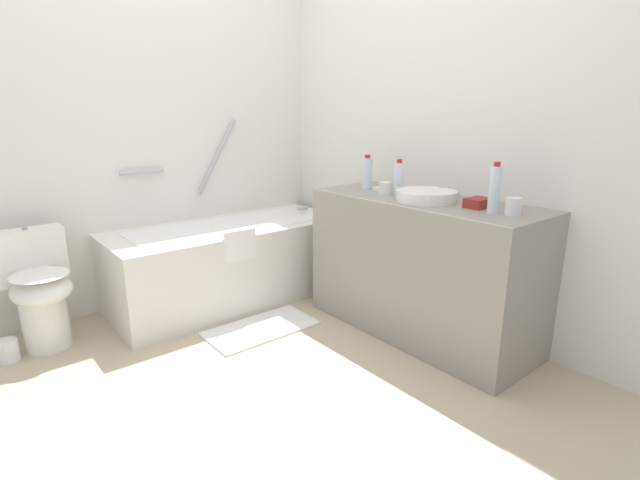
{
  "coord_description": "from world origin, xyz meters",
  "views": [
    {
      "loc": [
        -1.08,
        -1.88,
        1.32
      ],
      "look_at": [
        0.6,
        0.18,
        0.59
      ],
      "focal_mm": 26.31,
      "sensor_mm": 36.0,
      "label": 1
    }
  ],
  "objects_px": {
    "sink_basin": "(426,196)",
    "sink_faucet": "(448,192)",
    "water_bottle_2": "(399,178)",
    "soap_dish": "(381,189)",
    "amenity_basket": "(478,203)",
    "water_bottle_0": "(495,189)",
    "bath_mat": "(261,328)",
    "toilet": "(39,290)",
    "toilet_paper_roll": "(7,351)",
    "drinking_glass_1": "(513,206)",
    "drinking_glass_0": "(385,188)",
    "bathtub": "(231,260)",
    "water_bottle_1": "(367,173)"
  },
  "relations": [
    {
      "from": "sink_basin",
      "to": "sink_faucet",
      "type": "relative_size",
      "value": 2.24
    },
    {
      "from": "sink_basin",
      "to": "sink_faucet",
      "type": "height_order",
      "value": "sink_faucet"
    },
    {
      "from": "sink_faucet",
      "to": "water_bottle_2",
      "type": "xyz_separation_m",
      "value": [
        -0.15,
        0.25,
        0.07
      ]
    },
    {
      "from": "soap_dish",
      "to": "amenity_basket",
      "type": "bearing_deg",
      "value": -91.56
    },
    {
      "from": "sink_basin",
      "to": "sink_faucet",
      "type": "bearing_deg",
      "value": 0.0
    },
    {
      "from": "water_bottle_2",
      "to": "amenity_basket",
      "type": "relative_size",
      "value": 1.53
    },
    {
      "from": "water_bottle_0",
      "to": "bath_mat",
      "type": "xyz_separation_m",
      "value": [
        -0.71,
        1.09,
        -0.95
      ]
    },
    {
      "from": "water_bottle_2",
      "to": "soap_dish",
      "type": "xyz_separation_m",
      "value": [
        0.04,
        0.18,
        -0.09
      ]
    },
    {
      "from": "toilet",
      "to": "soap_dish",
      "type": "xyz_separation_m",
      "value": [
        1.87,
        -0.86,
        0.5
      ]
    },
    {
      "from": "sink_faucet",
      "to": "toilet_paper_roll",
      "type": "bearing_deg",
      "value": 150.85
    },
    {
      "from": "toilet",
      "to": "toilet_paper_roll",
      "type": "distance_m",
      "value": 0.36
    },
    {
      "from": "toilet_paper_roll",
      "to": "drinking_glass_1",
      "type": "bearing_deg",
      "value": -40.63
    },
    {
      "from": "sink_basin",
      "to": "drinking_glass_0",
      "type": "distance_m",
      "value": 0.31
    },
    {
      "from": "toilet",
      "to": "water_bottle_2",
      "type": "xyz_separation_m",
      "value": [
        1.83,
        -1.04,
        0.59
      ]
    },
    {
      "from": "sink_basin",
      "to": "drinking_glass_1",
      "type": "height_order",
      "value": "drinking_glass_1"
    },
    {
      "from": "bathtub",
      "to": "bath_mat",
      "type": "distance_m",
      "value": 0.65
    },
    {
      "from": "sink_basin",
      "to": "amenity_basket",
      "type": "height_order",
      "value": "sink_basin"
    },
    {
      "from": "water_bottle_0",
      "to": "water_bottle_1",
      "type": "relative_size",
      "value": 1.15
    },
    {
      "from": "sink_faucet",
      "to": "drinking_glass_1",
      "type": "bearing_deg",
      "value": -108.91
    },
    {
      "from": "water_bottle_1",
      "to": "drinking_glass_1",
      "type": "distance_m",
      "value": 1.05
    },
    {
      "from": "bath_mat",
      "to": "water_bottle_1",
      "type": "bearing_deg",
      "value": -9.69
    },
    {
      "from": "sink_basin",
      "to": "water_bottle_1",
      "type": "distance_m",
      "value": 0.55
    },
    {
      "from": "sink_basin",
      "to": "bath_mat",
      "type": "xyz_separation_m",
      "value": [
        -0.7,
        0.68,
        -0.86
      ]
    },
    {
      "from": "drinking_glass_1",
      "to": "water_bottle_1",
      "type": "bearing_deg",
      "value": 87.63
    },
    {
      "from": "bathtub",
      "to": "soap_dish",
      "type": "xyz_separation_m",
      "value": [
        0.67,
        -0.81,
        0.55
      ]
    },
    {
      "from": "water_bottle_1",
      "to": "toilet",
      "type": "bearing_deg",
      "value": 157.95
    },
    {
      "from": "bathtub",
      "to": "drinking_glass_0",
      "type": "distance_m",
      "value": 1.24
    },
    {
      "from": "sink_faucet",
      "to": "bathtub",
      "type": "bearing_deg",
      "value": 122.28
    },
    {
      "from": "drinking_glass_0",
      "to": "toilet_paper_roll",
      "type": "xyz_separation_m",
      "value": [
        -1.98,
        0.91,
        -0.81
      ]
    },
    {
      "from": "water_bottle_1",
      "to": "bath_mat",
      "type": "relative_size",
      "value": 0.32
    },
    {
      "from": "sink_faucet",
      "to": "drinking_glass_0",
      "type": "xyz_separation_m",
      "value": [
        -0.21,
        0.31,
        0.01
      ]
    },
    {
      "from": "drinking_glass_0",
      "to": "drinking_glass_1",
      "type": "bearing_deg",
      "value": -87.62
    },
    {
      "from": "toilet",
      "to": "drinking_glass_1",
      "type": "distance_m",
      "value": 2.61
    },
    {
      "from": "water_bottle_1",
      "to": "bath_mat",
      "type": "bearing_deg",
      "value": 170.31
    },
    {
      "from": "toilet",
      "to": "drinking_glass_1",
      "type": "bearing_deg",
      "value": 42.94
    },
    {
      "from": "drinking_glass_1",
      "to": "amenity_basket",
      "type": "bearing_deg",
      "value": 79.62
    },
    {
      "from": "bathtub",
      "to": "sink_faucet",
      "type": "height_order",
      "value": "bathtub"
    },
    {
      "from": "amenity_basket",
      "to": "toilet",
      "type": "bearing_deg",
      "value": 139.38
    },
    {
      "from": "water_bottle_2",
      "to": "drinking_glass_1",
      "type": "bearing_deg",
      "value": -91.51
    },
    {
      "from": "water_bottle_2",
      "to": "toilet_paper_roll",
      "type": "bearing_deg",
      "value": 154.5
    },
    {
      "from": "sink_faucet",
      "to": "amenity_basket",
      "type": "relative_size",
      "value": 1.09
    },
    {
      "from": "water_bottle_1",
      "to": "toilet_paper_roll",
      "type": "xyz_separation_m",
      "value": [
        -2.05,
        0.67,
        -0.87
      ]
    },
    {
      "from": "water_bottle_2",
      "to": "sink_basin",
      "type": "bearing_deg",
      "value": -100.53
    },
    {
      "from": "bath_mat",
      "to": "toilet_paper_roll",
      "type": "relative_size",
      "value": 5.62
    },
    {
      "from": "bath_mat",
      "to": "toilet_paper_roll",
      "type": "bearing_deg",
      "value": 157.06
    },
    {
      "from": "sink_faucet",
      "to": "toilet_paper_roll",
      "type": "height_order",
      "value": "sink_faucet"
    },
    {
      "from": "water_bottle_1",
      "to": "drinking_glass_0",
      "type": "height_order",
      "value": "water_bottle_1"
    },
    {
      "from": "bathtub",
      "to": "toilet_paper_roll",
      "type": "xyz_separation_m",
      "value": [
        -1.4,
        -0.03,
        -0.23
      ]
    },
    {
      "from": "drinking_glass_0",
      "to": "soap_dish",
      "type": "distance_m",
      "value": 0.16
    },
    {
      "from": "water_bottle_1",
      "to": "water_bottle_2",
      "type": "distance_m",
      "value": 0.29
    }
  ]
}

